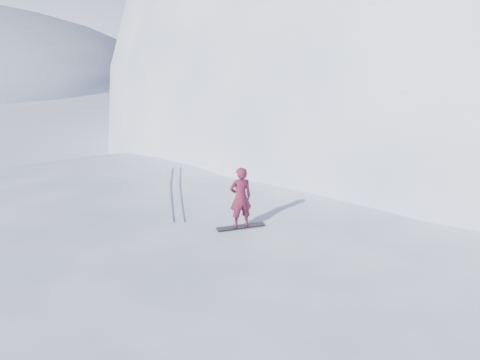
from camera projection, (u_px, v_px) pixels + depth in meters
The scene contains 8 objects.
ground at pixel (192, 326), 12.98m from camera, with size 400.00×400.00×0.00m, color white.
near_ridge at pixel (228, 272), 15.85m from camera, with size 36.00×28.00×4.80m, color white.
peak_shoulder at pixel (361, 147), 32.13m from camera, with size 28.00×24.00×18.00m, color white.
far_ridge_c at pixel (67, 59), 116.76m from camera, with size 140.00×90.00×36.00m, color white.
wind_bumps at pixel (180, 286), 14.99m from camera, with size 16.00×14.40×1.00m.
snowboard at pixel (241, 227), 13.51m from camera, with size 1.42×0.27×0.02m, color black.
snowboarder at pixel (241, 197), 13.22m from camera, with size 0.65×0.42×1.77m, color maroon.
board_tracks at pixel (174, 188), 16.64m from camera, with size 1.30×5.94×0.04m.
Camera 1 is at (1.16, -11.07, 7.93)m, focal length 35.00 mm.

